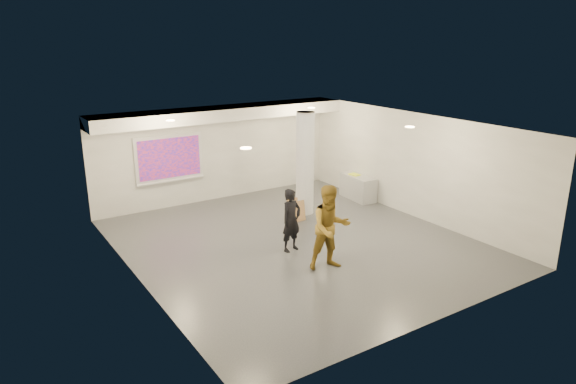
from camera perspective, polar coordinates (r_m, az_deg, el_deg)
floor at (r=13.10m, az=0.96°, el=-5.67°), size 8.00×9.00×0.01m
ceiling at (r=12.26m, az=1.03°, el=7.39°), size 8.00×9.00×0.01m
wall_back at (r=16.40m, az=-7.86°, el=4.34°), size 8.00×0.01×3.00m
wall_front at (r=9.43m, az=16.56°, el=-5.83°), size 8.00×0.01×3.00m
wall_left at (r=10.98m, az=-16.61°, el=-2.58°), size 0.01×9.00×3.00m
wall_right at (r=15.13m, az=13.67°, el=2.95°), size 0.01×9.00×3.00m
soffit_band at (r=15.68m, az=-7.18°, el=8.69°), size 8.00×1.10×0.36m
downlight_nw at (r=13.48m, az=-12.93°, el=7.75°), size 0.22×0.22×0.02m
downlight_ne at (r=15.54m, az=2.61°, el=9.32°), size 0.22×0.22×0.02m
downlight_sw at (r=9.88m, az=-4.70°, el=4.88°), size 0.22×0.22×0.02m
downlight_se at (r=12.54m, az=13.38°, el=7.06°), size 0.22×0.22×0.02m
column at (r=14.85m, az=1.91°, el=3.16°), size 0.52×0.52×3.00m
projection_screen at (r=15.76m, az=-13.05°, el=3.64°), size 2.10×0.13×1.42m
credenza at (r=16.61m, az=7.78°, el=0.52°), size 0.64×1.35×0.77m
papers_stack at (r=16.61m, az=7.38°, el=1.93°), size 0.25×0.30×0.02m
postit_pad at (r=16.58m, az=7.40°, el=1.94°), size 0.27×0.36×0.03m
cardboard_back at (r=15.00m, az=0.77°, el=-1.62°), size 0.50×0.23×0.52m
cardboard_front at (r=14.46m, az=0.99°, el=-2.20°), size 0.54×0.16×0.58m
woman at (r=12.39m, az=0.38°, el=-3.16°), size 0.63×0.47×1.55m
man at (r=11.43m, az=4.73°, el=-3.97°), size 1.09×0.94×1.94m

